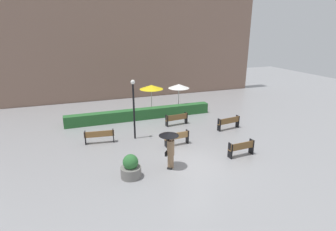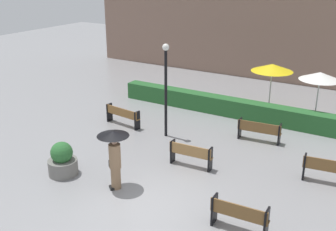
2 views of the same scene
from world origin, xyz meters
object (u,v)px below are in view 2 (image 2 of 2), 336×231
object	(u,v)px
pedestrian_with_umbrella	(114,151)
lamp_post	(166,81)
planter_pot	(62,161)
bench_mid_center	(191,154)
bench_far_left	(122,115)
bench_far_right	(331,169)
bench_near_right	(239,215)
bench_back_row	(259,130)
patio_umbrella_yellow	(272,68)
patio_umbrella_white	(320,76)

from	to	relation	value
pedestrian_with_umbrella	lamp_post	size ratio (longest dim) A/B	0.50
lamp_post	planter_pot	bearing A→B (deg)	-105.39
bench_mid_center	lamp_post	world-z (taller)	lamp_post
bench_far_left	pedestrian_with_umbrella	world-z (taller)	pedestrian_with_umbrella
bench_far_right	bench_near_right	xyz separation A→B (m)	(-1.63, -3.95, -0.02)
bench_back_row	bench_far_right	bearing A→B (deg)	-33.67
planter_pot	patio_umbrella_yellow	distance (m)	10.94
patio_umbrella_yellow	patio_umbrella_white	distance (m)	2.37
pedestrian_with_umbrella	bench_near_right	bearing A→B (deg)	-1.52
bench_mid_center	planter_pot	xyz separation A→B (m)	(-3.52, -2.76, -0.01)
planter_pot	pedestrian_with_umbrella	bearing A→B (deg)	6.26
pedestrian_with_umbrella	patio_umbrella_yellow	distance (m)	10.03
bench_back_row	bench_near_right	xyz separation A→B (m)	(1.55, -6.07, 0.02)
patio_umbrella_white	bench_back_row	bearing A→B (deg)	-113.97
bench_mid_center	pedestrian_with_umbrella	world-z (taller)	pedestrian_with_umbrella
bench_back_row	lamp_post	bearing A→B (deg)	-157.47
bench_near_right	pedestrian_with_umbrella	size ratio (longest dim) A/B	0.81
bench_far_left	patio_umbrella_yellow	distance (m)	7.51
bench_near_right	bench_back_row	bearing A→B (deg)	104.33
bench_far_right	patio_umbrella_yellow	size ratio (longest dim) A/B	0.77
bench_mid_center	bench_near_right	bearing A→B (deg)	-42.44
patio_umbrella_yellow	bench_mid_center	bearing A→B (deg)	-94.06
bench_mid_center	patio_umbrella_yellow	distance (m)	7.48
bench_back_row	bench_near_right	size ratio (longest dim) A/B	1.11
bench_back_row	bench_near_right	distance (m)	6.27
pedestrian_with_umbrella	bench_back_row	bearing A→B (deg)	65.23
planter_pot	patio_umbrella_white	xyz separation A→B (m)	(6.35, 9.55, 1.68)
bench_far_right	bench_near_right	bearing A→B (deg)	-112.47
pedestrian_with_umbrella	bench_mid_center	bearing A→B (deg)	60.90
bench_mid_center	patio_umbrella_white	xyz separation A→B (m)	(2.83, 6.79, 1.68)
bench_near_right	planter_pot	distance (m)	6.41
lamp_post	bench_mid_center	bearing A→B (deg)	-41.24
bench_far_left	bench_far_right	xyz separation A→B (m)	(9.04, -0.64, 0.03)
bench_far_right	bench_near_right	distance (m)	4.28
pedestrian_with_umbrella	lamp_post	xyz separation A→B (m)	(-0.81, 4.48, 1.10)
bench_near_right	patio_umbrella_yellow	xyz separation A→B (m)	(-2.38, 9.92, 1.67)
bench_far_right	patio_umbrella_yellow	xyz separation A→B (m)	(-4.01, 5.97, 1.64)
bench_back_row	patio_umbrella_yellow	world-z (taller)	patio_umbrella_yellow
bench_near_right	patio_umbrella_white	world-z (taller)	patio_umbrella_white
patio_umbrella_white	bench_far_right	bearing A→B (deg)	-72.83
planter_pot	patio_umbrella_white	size ratio (longest dim) A/B	0.50
bench_far_left	bench_near_right	xyz separation A→B (m)	(7.40, -4.59, 0.00)
patio_umbrella_white	patio_umbrella_yellow	bearing A→B (deg)	168.19
bench_far_right	planter_pot	world-z (taller)	planter_pot
bench_back_row	bench_far_right	world-z (taller)	bench_far_right
bench_mid_center	lamp_post	distance (m)	3.51
planter_pot	bench_far_right	bearing A→B (deg)	26.82
bench_back_row	bench_mid_center	xyz separation A→B (m)	(-1.34, -3.43, 0.02)
pedestrian_with_umbrella	planter_pot	distance (m)	2.27
patio_umbrella_white	pedestrian_with_umbrella	bearing A→B (deg)	-114.48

